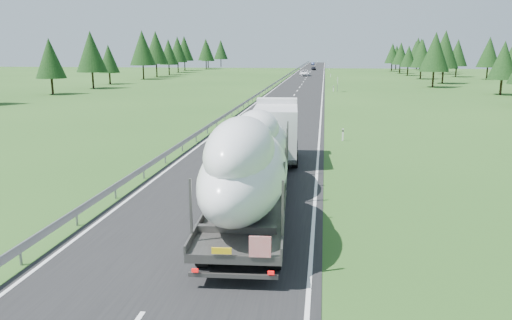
# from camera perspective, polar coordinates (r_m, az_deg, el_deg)

# --- Properties ---
(road_surface) EXTENTS (10.00, 400.00, 0.02)m
(road_surface) POSITION_cam_1_polar(r_m,az_deg,el_deg) (111.12, 5.28, 8.65)
(road_surface) COLOR black
(road_surface) RESTS_ON ground
(guardrail) EXTENTS (0.10, 400.00, 0.76)m
(guardrail) POSITION_cam_1_polar(r_m,az_deg,el_deg) (111.38, 2.52, 9.00)
(guardrail) COLOR slate
(guardrail) RESTS_ON ground
(marker_posts) EXTENTS (0.13, 350.08, 1.00)m
(marker_posts) POSITION_cam_1_polar(r_m,az_deg,el_deg) (165.92, 8.44, 9.99)
(marker_posts) COLOR silver
(marker_posts) RESTS_ON ground
(highway_sign) EXTENTS (0.08, 0.90, 2.60)m
(highway_sign) POSITION_cam_1_polar(r_m,az_deg,el_deg) (90.97, 9.31, 8.85)
(highway_sign) COLOR slate
(highway_sign) RESTS_ON ground
(tree_line_right) EXTENTS (28.37, 246.32, 12.17)m
(tree_line_right) POSITION_cam_1_polar(r_m,az_deg,el_deg) (108.45, 26.52, 10.96)
(tree_line_right) COLOR black
(tree_line_right) RESTS_ON ground
(tree_line_left) EXTENTS (14.80, 247.37, 12.56)m
(tree_line_left) POSITION_cam_1_polar(r_m,az_deg,el_deg) (114.06, -17.40, 11.92)
(tree_line_left) COLOR black
(tree_line_left) RESTS_ON ground
(boat_truck) EXTENTS (3.97, 21.78, 4.98)m
(boat_truck) POSITION_cam_1_polar(r_m,az_deg,el_deg) (23.75, 0.16, 1.09)
(boat_truck) COLOR silver
(boat_truck) RESTS_ON ground
(distant_van) EXTENTS (2.92, 6.19, 1.71)m
(distant_van) POSITION_cam_1_polar(r_m,az_deg,el_deg) (146.38, 5.60, 9.88)
(distant_van) COLOR white
(distant_van) RESTS_ON ground
(distant_car_dark) EXTENTS (2.03, 4.21, 1.38)m
(distant_car_dark) POSITION_cam_1_polar(r_m,az_deg,el_deg) (189.84, 6.59, 10.38)
(distant_car_dark) COLOR black
(distant_car_dark) RESTS_ON ground
(distant_car_blue) EXTENTS (1.52, 4.31, 1.42)m
(distant_car_blue) POSITION_cam_1_polar(r_m,az_deg,el_deg) (256.16, 6.52, 10.90)
(distant_car_blue) COLOR #1A2649
(distant_car_blue) RESTS_ON ground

